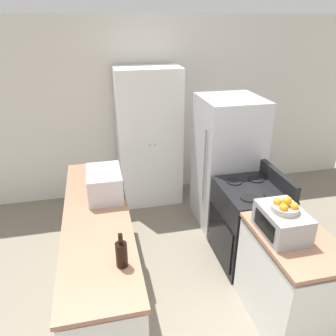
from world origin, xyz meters
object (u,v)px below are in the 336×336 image
wine_bottle (122,254)px  toaster_oven (282,222)px  fruit_bowl (285,206)px  stove (248,224)px  microwave (105,184)px  refrigerator (227,163)px  pantry_cabinet (149,138)px

wine_bottle → toaster_oven: (1.33, 0.09, 0.01)m
wine_bottle → fruit_bowl: fruit_bowl is taller
stove → microwave: 1.64m
stove → microwave: bearing=172.6°
refrigerator → wine_bottle: size_ratio=6.14×
stove → pantry_cabinet: bearing=117.4°
stove → wine_bottle: bearing=-149.2°
refrigerator → toaster_oven: (-0.17, -1.58, 0.18)m
stove → fruit_bowl: (-0.14, -0.79, 0.72)m
fruit_bowl → microwave: bearing=144.5°
pantry_cabinet → microwave: size_ratio=4.08×
stove → toaster_oven: toaster_oven is taller
microwave → fruit_bowl: bearing=-35.5°
refrigerator → fruit_bowl: bearing=-96.2°
pantry_cabinet → fruit_bowl: pantry_cabinet is taller
stove → toaster_oven: size_ratio=2.41×
stove → fruit_bowl: fruit_bowl is taller
stove → fruit_bowl: size_ratio=4.88×
refrigerator → toaster_oven: size_ratio=3.82×
microwave → stove: bearing=-7.4°
pantry_cabinet → stove: bearing=-62.6°
toaster_oven → wine_bottle: bearing=-176.3°
stove → wine_bottle: (-1.46, -0.87, 0.55)m
microwave → wine_bottle: (0.06, -1.07, -0.03)m
pantry_cabinet → toaster_oven: 2.49m
refrigerator → stove: bearing=-92.8°
pantry_cabinet → microwave: pantry_cabinet is taller
microwave → wine_bottle: 1.07m
microwave → fruit_bowl: size_ratio=2.20×
wine_bottle → fruit_bowl: size_ratio=1.26×
stove → toaster_oven: 0.97m
stove → microwave: size_ratio=2.22×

